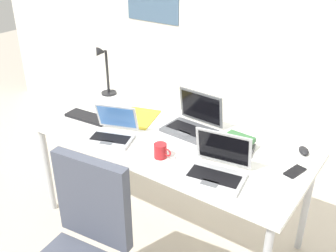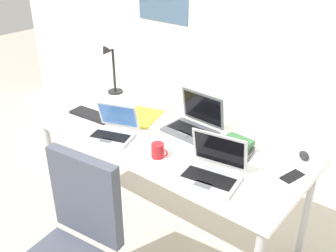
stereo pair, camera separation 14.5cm
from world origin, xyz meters
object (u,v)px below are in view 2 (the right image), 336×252
at_px(laptop_front_left, 113,130).
at_px(computer_mouse, 304,155).
at_px(external_keyboard, 92,115).
at_px(desk_lamp, 111,70).
at_px(cell_phone, 292,176).
at_px(paper_folder_front_left, 141,117).
at_px(book_stack, 237,146).
at_px(laptop_back_left, 212,170).
at_px(laptop_by_keyboard, 194,124).
at_px(coffee_mug, 158,150).

xyz_separation_m(laptop_front_left, computer_mouse, (1.05, 0.52, -0.02)).
xyz_separation_m(external_keyboard, computer_mouse, (1.39, 0.41, 0.01)).
distance_m(desk_lamp, cell_phone, 1.62).
bearing_deg(paper_folder_front_left, book_stack, 0.91).
bearing_deg(laptop_front_left, laptop_back_left, 1.02).
bearing_deg(paper_folder_front_left, desk_lamp, 159.92).
distance_m(desk_lamp, computer_mouse, 1.58).
height_order(external_keyboard, book_stack, book_stack).
bearing_deg(computer_mouse, paper_folder_front_left, 157.66).
height_order(laptop_by_keyboard, cell_phone, laptop_by_keyboard).
height_order(laptop_by_keyboard, coffee_mug, laptop_by_keyboard).
relative_size(external_keyboard, book_stack, 1.54).
bearing_deg(cell_phone, laptop_front_left, -150.72).
xyz_separation_m(laptop_by_keyboard, coffee_mug, (0.03, -0.40, -0.00)).
bearing_deg(paper_folder_front_left, computer_mouse, 10.39).
distance_m(external_keyboard, cell_phone, 1.43).
xyz_separation_m(laptop_by_keyboard, book_stack, (0.36, -0.06, -0.01)).
relative_size(laptop_back_left, laptop_front_left, 1.03).
relative_size(external_keyboard, coffee_mug, 2.92).
relative_size(laptop_back_left, external_keyboard, 1.07).
bearing_deg(laptop_back_left, cell_phone, 39.47).
xyz_separation_m(laptop_front_left, laptop_by_keyboard, (0.36, 0.39, 0.01)).
bearing_deg(book_stack, laptop_back_left, -84.85).
bearing_deg(laptop_front_left, laptop_by_keyboard, 47.48).
xyz_separation_m(desk_lamp, laptop_back_left, (1.26, -0.48, -0.15)).
height_order(external_keyboard, paper_folder_front_left, external_keyboard).
bearing_deg(laptop_by_keyboard, external_keyboard, -158.06).
distance_m(computer_mouse, paper_folder_front_left, 1.12).
bearing_deg(external_keyboard, computer_mouse, 11.79).
bearing_deg(computer_mouse, cell_phone, -115.87).
relative_size(laptop_back_left, coffee_mug, 3.12).
xyz_separation_m(laptop_back_left, external_keyboard, (-1.08, 0.10, -0.04)).
bearing_deg(paper_folder_front_left, coffee_mug, -36.99).
bearing_deg(computer_mouse, book_stack, 176.57).
xyz_separation_m(laptop_front_left, coffee_mug, (0.39, -0.01, 0.00)).
distance_m(laptop_front_left, book_stack, 0.79).
relative_size(laptop_front_left, laptop_by_keyboard, 1.00).
bearing_deg(book_stack, computer_mouse, 29.29).
height_order(computer_mouse, cell_phone, computer_mouse).
height_order(cell_phone, coffee_mug, coffee_mug).
relative_size(laptop_front_left, computer_mouse, 3.55).
relative_size(laptop_by_keyboard, paper_folder_front_left, 1.10).
relative_size(laptop_front_left, paper_folder_front_left, 1.10).
distance_m(desk_lamp, external_keyboard, 0.46).
xyz_separation_m(laptop_by_keyboard, computer_mouse, (0.70, 0.13, -0.03)).
relative_size(laptop_back_left, paper_folder_front_left, 1.14).
xyz_separation_m(laptop_front_left, paper_folder_front_left, (-0.05, 0.32, -0.04)).
height_order(laptop_back_left, computer_mouse, laptop_back_left).
distance_m(external_keyboard, computer_mouse, 1.45).
bearing_deg(paper_folder_front_left, external_keyboard, -144.39).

